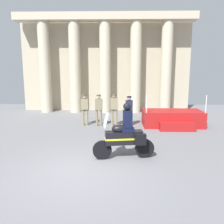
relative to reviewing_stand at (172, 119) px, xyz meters
name	(u,v)px	position (x,y,z in m)	size (l,w,h in m)	color
ground_plane	(84,171)	(-3.94, -5.71, -0.41)	(28.00, 28.00, 0.00)	slate
colonnade_backdrop	(105,60)	(-3.83, 4.78, 3.35)	(12.41, 1.63, 7.09)	#B6AB91
reviewing_stand	(172,119)	(0.00, 0.00, 0.00)	(3.13, 2.08, 1.74)	#A51919
officer_in_row_0	(85,107)	(-4.72, 0.10, 0.58)	(0.38, 0.24, 1.67)	#847A5B
officer_in_row_1	(99,108)	(-3.95, -0.05, 0.60)	(0.38, 0.24, 1.69)	#7A7056
officer_in_row_2	(114,107)	(-3.13, -0.02, 0.62)	(0.38, 0.24, 1.74)	#847A5B
officer_in_row_3	(129,109)	(-2.33, 0.04, 0.55)	(0.38, 0.24, 1.61)	#191E42
motorcycle_with_rider	(126,135)	(-2.67, -4.66, 0.39)	(2.08, 0.75, 1.90)	black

